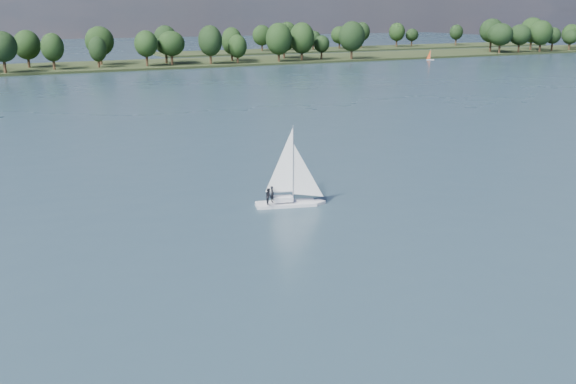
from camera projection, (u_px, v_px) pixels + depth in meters
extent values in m
plane|color=#233342|center=(132.00, 117.00, 119.08)|extent=(700.00, 700.00, 0.00)
cube|color=black|center=(50.00, 69.00, 215.05)|extent=(660.00, 40.00, 1.50)
cube|color=black|center=(368.00, 49.00, 326.09)|extent=(220.00, 30.00, 1.40)
cube|color=silver|center=(287.00, 206.00, 64.94)|extent=(6.77, 3.53, 0.77)
cube|color=silver|center=(287.00, 198.00, 64.73)|extent=(2.16, 1.63, 0.48)
cylinder|color=silver|center=(287.00, 164.00, 63.74)|extent=(0.12, 0.12, 7.67)
imported|color=black|center=(272.00, 194.00, 64.04)|extent=(0.48, 0.66, 1.65)
imported|color=black|center=(269.00, 196.00, 63.29)|extent=(0.81, 0.94, 1.65)
cube|color=silver|center=(430.00, 60.00, 254.11)|extent=(2.98, 2.16, 0.45)
cylinder|color=silver|center=(431.00, 54.00, 253.50)|extent=(0.08, 0.08, 3.97)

